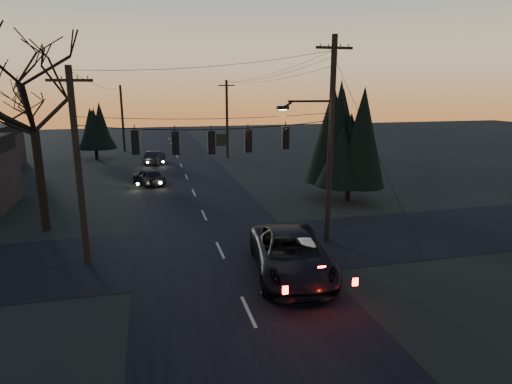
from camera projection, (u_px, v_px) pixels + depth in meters
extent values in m
cube|color=black|center=(197.00, 199.00, 29.97)|extent=(8.00, 120.00, 0.02)
cube|color=black|center=(220.00, 250.00, 20.55)|extent=(60.00, 7.00, 0.02)
cylinder|color=black|center=(212.00, 123.00, 19.05)|extent=(11.50, 0.04, 0.04)
cylinder|color=black|center=(41.00, 182.00, 22.85)|extent=(0.44, 0.44, 5.42)
cylinder|color=black|center=(348.00, 189.00, 29.59)|extent=(0.36, 0.36, 1.60)
cone|color=black|center=(350.00, 140.00, 28.79)|extent=(4.06, 4.06, 6.02)
cylinder|color=black|center=(37.00, 159.00, 34.96)|extent=(0.44, 0.44, 3.95)
cylinder|color=black|center=(96.00, 152.00, 46.62)|extent=(0.36, 0.36, 1.60)
cone|color=black|center=(94.00, 129.00, 46.02)|extent=(3.52, 3.52, 4.25)
imported|color=black|center=(291.00, 254.00, 17.71)|extent=(3.81, 6.73, 1.77)
imported|color=black|center=(149.00, 177.00, 34.44)|extent=(2.89, 4.18, 1.32)
imported|color=black|center=(155.00, 157.00, 44.05)|extent=(2.33, 4.22, 1.32)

